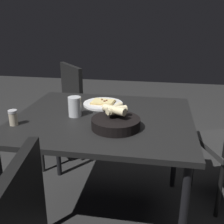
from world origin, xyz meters
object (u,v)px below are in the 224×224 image
dining_table (103,126)px  beer_glass (75,108)px  chair_near (61,107)px  pizza_plate (103,103)px  bread_basket (116,121)px  pepper_shaker (13,118)px

dining_table → beer_glass: beer_glass is taller
beer_glass → chair_near: 0.92m
pizza_plate → bread_basket: bread_basket is taller
beer_glass → pepper_shaker: beer_glass is taller
dining_table → beer_glass: bearing=-83.6°
pepper_shaker → chair_near: 1.02m
dining_table → chair_near: size_ratio=1.22×
dining_table → beer_glass: 0.21m
dining_table → pepper_shaker: bearing=-65.4°
dining_table → pizza_plate: bearing=-168.1°
bread_basket → beer_glass: bearing=-116.9°
dining_table → chair_near: 0.96m
chair_near → beer_glass: bearing=26.6°
bread_basket → chair_near: bearing=-144.1°
chair_near → pepper_shaker: bearing=5.2°
bread_basket → beer_glass: (-0.14, -0.28, 0.02)m
chair_near → bread_basket: bearing=35.9°
bread_basket → pepper_shaker: bread_basket is taller
bread_basket → pepper_shaker: size_ratio=3.06×
beer_glass → bread_basket: bearing=63.1°
dining_table → bread_basket: 0.22m
chair_near → dining_table: bearing=36.6°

